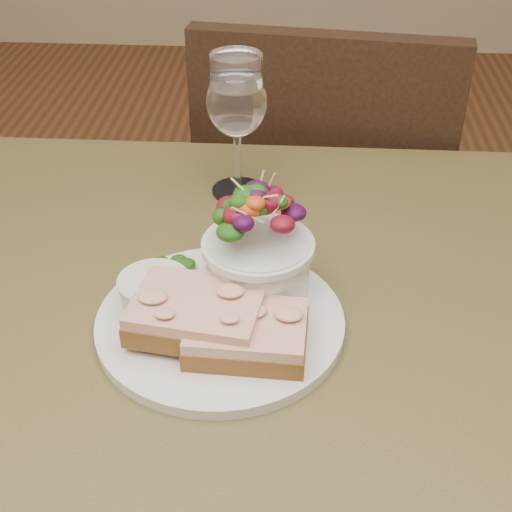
# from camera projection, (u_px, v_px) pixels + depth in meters

# --- Properties ---
(cafe_table) EXTENTS (0.80, 0.80, 0.75)m
(cafe_table) POSITION_uv_depth(u_px,v_px,m) (237.00, 385.00, 0.80)
(cafe_table) COLOR #41381C
(cafe_table) RESTS_ON ground
(chair_far) EXTENTS (0.47, 0.47, 0.90)m
(chair_far) POSITION_uv_depth(u_px,v_px,m) (320.00, 291.00, 1.52)
(chair_far) COLOR black
(chair_far) RESTS_ON ground
(dinner_plate) EXTENTS (0.25, 0.25, 0.01)m
(dinner_plate) POSITION_uv_depth(u_px,v_px,m) (220.00, 322.00, 0.73)
(dinner_plate) COLOR silver
(dinner_plate) RESTS_ON cafe_table
(sandwich_front) EXTENTS (0.12, 0.09, 0.03)m
(sandwich_front) POSITION_uv_depth(u_px,v_px,m) (247.00, 334.00, 0.68)
(sandwich_front) COLOR #4D2814
(sandwich_front) RESTS_ON dinner_plate
(sandwich_back) EXTENTS (0.14, 0.11, 0.03)m
(sandwich_back) POSITION_uv_depth(u_px,v_px,m) (197.00, 313.00, 0.69)
(sandwich_back) COLOR #4D2814
(sandwich_back) RESTS_ON dinner_plate
(ramekin) EXTENTS (0.07, 0.07, 0.04)m
(ramekin) POSITION_uv_depth(u_px,v_px,m) (155.00, 291.00, 0.73)
(ramekin) COLOR beige
(ramekin) RESTS_ON dinner_plate
(salad_bowl) EXTENTS (0.11, 0.11, 0.13)m
(salad_bowl) POSITION_uv_depth(u_px,v_px,m) (258.00, 243.00, 0.73)
(salad_bowl) COLOR silver
(salad_bowl) RESTS_ON dinner_plate
(garnish) EXTENTS (0.05, 0.04, 0.02)m
(garnish) POSITION_uv_depth(u_px,v_px,m) (167.00, 267.00, 0.78)
(garnish) COLOR black
(garnish) RESTS_ON dinner_plate
(wine_glass) EXTENTS (0.08, 0.08, 0.18)m
(wine_glass) POSITION_uv_depth(u_px,v_px,m) (237.00, 106.00, 0.89)
(wine_glass) COLOR white
(wine_glass) RESTS_ON cafe_table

